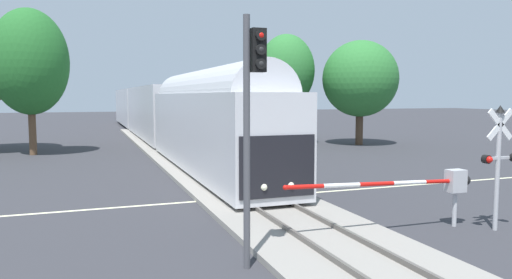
{
  "coord_description": "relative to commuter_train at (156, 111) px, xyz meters",
  "views": [
    {
      "loc": [
        -6.18,
        -17.99,
        4.1
      ],
      "look_at": [
        1.58,
        3.55,
        2.0
      ],
      "focal_mm": 33.59,
      "sensor_mm": 36.0,
      "label": 1
    }
  ],
  "objects": [
    {
      "name": "ground_plane",
      "position": [
        -0.0,
        -25.78,
        -2.74
      ],
      "size": [
        220.0,
        220.0,
        0.0
      ],
      "primitive_type": "plane",
      "color": "#333338"
    },
    {
      "name": "crossing_signal_mast",
      "position": [
        5.57,
        -32.79,
        -0.41
      ],
      "size": [
        1.36,
        0.44,
        3.82
      ],
      "color": "#B2B2B7",
      "rests_on": "ground"
    },
    {
      "name": "traffic_signal_far_side",
      "position": [
        6.08,
        -16.37,
        0.71
      ],
      "size": [
        0.53,
        0.38,
        5.14
      ],
      "color": "#4C4C51",
      "rests_on": "ground"
    },
    {
      "name": "road_centre_stripe",
      "position": [
        -0.0,
        -25.78,
        -2.74
      ],
      "size": [
        44.0,
        0.2,
        0.01
      ],
      "color": "beige",
      "rests_on": "ground"
    },
    {
      "name": "oak_behind_train",
      "position": [
        -9.57,
        -7.49,
        3.64
      ],
      "size": [
        5.16,
        5.16,
        10.02
      ],
      "color": "brown",
      "rests_on": "ground"
    },
    {
      "name": "crossing_gate_near",
      "position": [
        3.93,
        -31.98,
        -1.33
      ],
      "size": [
        6.39,
        0.4,
        1.8
      ],
      "color": "#B7B7BC",
      "rests_on": "ground"
    },
    {
      "name": "maple_right_background",
      "position": [
        15.45,
        -9.18,
        2.74
      ],
      "size": [
        6.23,
        6.23,
        8.65
      ],
      "color": "#4C3828",
      "rests_on": "ground"
    },
    {
      "name": "commuter_train",
      "position": [
        0.0,
        0.0,
        0.0
      ],
      "size": [
        3.04,
        61.77,
        5.16
      ],
      "color": "silver",
      "rests_on": "railway_track"
    },
    {
      "name": "railway_track",
      "position": [
        -0.0,
        -25.78,
        -2.65
      ],
      "size": [
        4.4,
        80.0,
        0.32
      ],
      "color": "gray",
      "rests_on": "ground"
    },
    {
      "name": "traffic_signal_median",
      "position": [
        -2.5,
        -33.29,
        1.23
      ],
      "size": [
        0.53,
        0.38,
        5.94
      ],
      "color": "#4C4C51",
      "rests_on": "ground"
    },
    {
      "name": "oak_far_right",
      "position": [
        9.71,
        -7.06,
        3.39
      ],
      "size": [
        4.67,
        4.67,
        9.15
      ],
      "color": "brown",
      "rests_on": "ground"
    }
  ]
}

